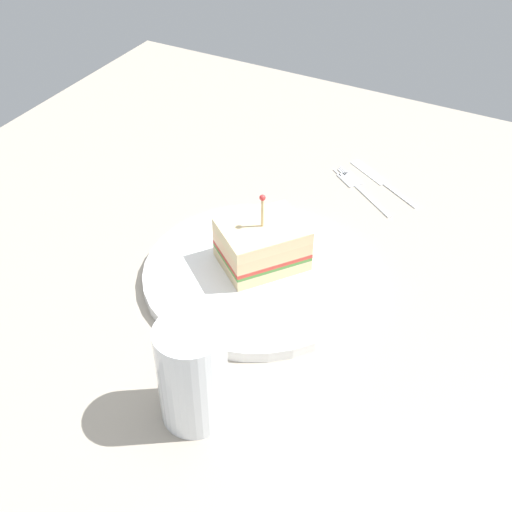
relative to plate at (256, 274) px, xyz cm
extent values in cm
cube|color=#9E9384|center=(0.00, 0.00, -1.69)|extent=(105.02, 105.02, 2.00)
cylinder|color=white|center=(0.00, 0.00, 0.00)|extent=(26.10, 26.10, 1.38)
cube|color=beige|center=(-1.49, 0.34, 1.40)|extent=(11.82, 11.46, 1.42)
cube|color=#478438|center=(-1.49, 0.34, 2.32)|extent=(11.82, 11.46, 0.40)
cube|color=red|center=(-1.49, 0.34, 2.77)|extent=(11.82, 11.46, 0.50)
cube|color=#E0B784|center=(-1.49, 0.34, 3.79)|extent=(11.82, 11.46, 1.55)
cube|color=beige|center=(-1.49, 0.34, 5.28)|extent=(11.82, 11.46, 1.42)
cylinder|color=tan|center=(-1.49, 0.34, 7.54)|extent=(0.30, 0.30, 4.52)
sphere|color=red|center=(-1.49, 0.34, 9.80)|extent=(0.70, 0.70, 0.70)
cylinder|color=beige|center=(19.59, 4.06, 2.75)|extent=(5.65, 5.65, 6.89)
cylinder|color=white|center=(19.59, 4.06, 4.76)|extent=(6.42, 6.42, 10.90)
cube|color=silver|center=(-21.20, 6.42, -0.52)|extent=(5.30, 6.89, 0.35)
cube|color=silver|center=(-24.67, 1.70, -0.52)|extent=(3.91, 4.20, 0.35)
cube|color=silver|center=(-26.58, 0.38, -0.52)|extent=(1.33, 1.72, 0.35)
cube|color=silver|center=(-26.18, 0.08, -0.52)|extent=(1.33, 1.72, 0.35)
cube|color=silver|center=(-25.77, -0.22, -0.52)|extent=(1.33, 1.72, 0.35)
cube|color=silver|center=(-25.37, -0.51, -0.52)|extent=(1.33, 1.72, 0.35)
cube|color=silver|center=(-24.62, 8.54, -0.52)|extent=(4.86, 7.48, 0.35)
cube|color=silver|center=(-27.73, 3.41, -0.52)|extent=(4.91, 6.76, 0.24)
camera|label=1|loc=(52.47, 28.17, 51.70)|focal=47.77mm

